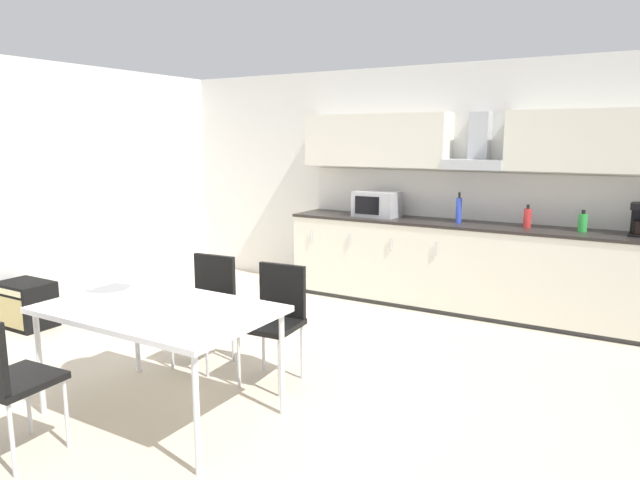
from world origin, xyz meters
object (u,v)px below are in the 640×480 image
at_px(bottle_red, 527,218).
at_px(chair_far_left, 208,299).
at_px(bottle_blue, 459,210).
at_px(dining_table, 158,313).
at_px(guitar_amp, 26,304).
at_px(bottle_green, 583,222).
at_px(microwave, 377,204).
at_px(chair_far_right, 276,311).
at_px(chair_near_left, 2,372).
at_px(pendant_lamp, 149,142).

xyz_separation_m(bottle_red, chair_far_left, (-1.95, -2.47, -0.50)).
relative_size(bottle_blue, dining_table, 0.21).
height_order(dining_table, guitar_amp, dining_table).
relative_size(bottle_green, bottle_red, 0.91).
relative_size(microwave, chair_far_left, 0.55).
bearing_deg(bottle_blue, microwave, 179.12).
distance_m(chair_far_left, chair_far_right, 0.66).
height_order(bottle_green, chair_far_right, bottle_green).
height_order(chair_far_left, chair_far_right, same).
height_order(dining_table, chair_near_left, chair_near_left).
xyz_separation_m(microwave, chair_near_left, (-0.33, -4.14, -0.54)).
distance_m(bottle_green, guitar_amp, 5.36).
bearing_deg(bottle_red, pendant_lamp, -115.94).
bearing_deg(pendant_lamp, bottle_blue, 74.07).
bearing_deg(microwave, guitar_amp, -132.60).
xyz_separation_m(dining_table, chair_near_left, (-0.33, -0.84, -0.16)).
bearing_deg(chair_near_left, bottle_green, 59.58).
height_order(bottle_blue, bottle_red, bottle_blue).
height_order(microwave, chair_near_left, microwave).
height_order(bottle_blue, chair_far_left, bottle_blue).
relative_size(bottle_green, guitar_amp, 0.40).
relative_size(bottle_red, chair_far_left, 0.26).
bearing_deg(bottle_blue, chair_near_left, -107.05).
relative_size(microwave, bottle_green, 2.32).
relative_size(microwave, bottle_red, 2.12).
relative_size(bottle_blue, pendant_lamp, 0.99).
distance_m(microwave, bottle_red, 1.61).
height_order(chair_near_left, guitar_amp, chair_near_left).
distance_m(microwave, chair_far_right, 2.53).
distance_m(bottle_green, chair_far_left, 3.51).
xyz_separation_m(chair_near_left, chair_far_right, (0.65, 1.69, 0.00)).
xyz_separation_m(chair_near_left, pendant_lamp, (0.33, 0.84, 1.24)).
bearing_deg(microwave, chair_far_left, -97.81).
bearing_deg(bottle_green, chair_far_left, -134.78).
height_order(microwave, bottle_blue, bottle_blue).
bearing_deg(chair_far_right, bottle_red, 62.51).
xyz_separation_m(bottle_green, chair_near_left, (-2.44, -4.15, -0.49)).
bearing_deg(bottle_red, microwave, -179.25).
relative_size(chair_far_left, chair_far_right, 1.00).
relative_size(microwave, chair_far_right, 0.55).
bearing_deg(microwave, chair_far_right, -82.36).
distance_m(bottle_blue, pendant_lamp, 3.48).
bearing_deg(chair_far_right, bottle_blue, 75.95).
relative_size(chair_far_left, pendant_lamp, 2.72).
height_order(bottle_green, bottle_red, bottle_red).
bearing_deg(chair_far_right, guitar_amp, -175.46).
bearing_deg(bottle_red, chair_far_left, -128.28).
height_order(chair_near_left, pendant_lamp, pendant_lamp).
height_order(bottle_green, guitar_amp, bottle_green).
bearing_deg(bottle_green, microwave, -179.50).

